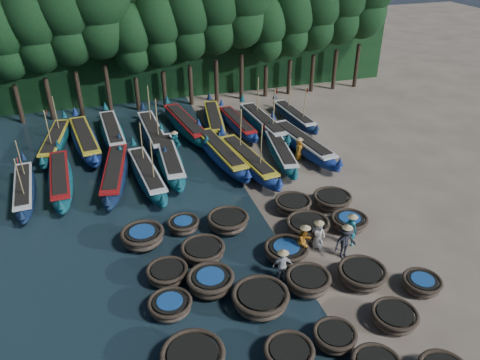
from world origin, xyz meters
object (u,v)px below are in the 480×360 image
object	(u,v)px
fisherman_4	(283,264)
coracle_17	(286,251)
coracle_22	(228,221)
fisherman_2	(304,241)
coracle_16	(203,251)
long_boat_9	(55,142)
long_boat_5	(221,153)
fisherman_0	(318,233)
coracle_8	(394,317)
long_boat_17	(294,116)
coracle_9	(422,284)
fisherman_6	(299,148)
coracle_15	(167,273)
coracle_11	(211,282)
coracle_19	(349,222)
long_boat_3	(147,174)
coracle_23	(293,204)
fisherman_1	(351,228)
long_boat_6	(248,160)
long_boat_15	(237,123)
long_boat_4	(170,160)
coracle_6	(289,354)
coracle_10	(170,306)
long_boat_14	(214,120)
coracle_20	(143,237)
long_boat_8	(302,144)
long_boat_12	(153,133)
coracle_12	(260,299)
fisherman_3	(346,241)
coracle_18	(308,227)
coracle_13	(308,281)
coracle_24	(332,200)
fisherman_5	(175,142)
long_boat_0	(24,190)
long_boat_1	(60,179)
long_boat_10	(85,140)
long_boat_13	(185,124)
long_boat_2	(115,173)
coracle_5	(193,358)
long_boat_7	(281,152)
coracle_21	(183,225)
long_boat_16	(263,123)

from	to	relation	value
fisherman_4	coracle_17	bearing A→B (deg)	-110.24
coracle_22	fisherman_2	size ratio (longest dim) A/B	1.37
coracle_16	long_boat_9	bearing A→B (deg)	114.88
long_boat_5	fisherman_0	world-z (taller)	fisherman_0
coracle_8	long_boat_17	size ratio (longest dim) A/B	0.25
coracle_9	fisherman_6	size ratio (longest dim) A/B	1.00
coracle_15	coracle_11	bearing A→B (deg)	-35.66
coracle_19	long_boat_3	size ratio (longest dim) A/B	0.27
coracle_23	fisherman_1	world-z (taller)	fisherman_1
long_boat_6	long_boat_15	size ratio (longest dim) A/B	1.15
long_boat_4	coracle_6	bearing A→B (deg)	-83.19
coracle_10	coracle_15	distance (m)	2.01
coracle_22	long_boat_14	bearing A→B (deg)	78.08
long_boat_3	fisherman_2	world-z (taller)	long_boat_3
coracle_20	long_boat_8	xyz separation A→B (m)	(12.05, 7.36, 0.11)
fisherman_0	fisherman_1	bearing A→B (deg)	25.29
coracle_19	long_boat_12	xyz separation A→B (m)	(-8.16, 14.29, 0.19)
coracle_12	fisherman_3	size ratio (longest dim) A/B	1.45
long_boat_5	coracle_18	bearing A→B (deg)	-84.96
coracle_13	long_boat_15	size ratio (longest dim) A/B	0.31
coracle_15	fisherman_3	distance (m)	8.52
coracle_20	fisherman_1	distance (m)	10.42
coracle_17	coracle_24	size ratio (longest dim) A/B	0.85
fisherman_5	coracle_22	bearing A→B (deg)	-20.92
long_boat_0	long_boat_4	distance (m)	8.88
coracle_6	coracle_24	distance (m)	11.20
long_boat_8	coracle_20	bearing A→B (deg)	-156.48
coracle_19	fisherman_6	distance (m)	8.28
coracle_15	fisherman_3	xyz separation A→B (m)	(8.45, -0.95, 0.53)
coracle_12	long_boat_17	bearing A→B (deg)	62.66
long_boat_1	long_boat_10	bearing A→B (deg)	71.02
long_boat_13	long_boat_15	xyz separation A→B (m)	(3.91, -0.79, -0.11)
long_boat_9	fisherman_6	distance (m)	17.10
coracle_8	long_boat_9	world-z (taller)	long_boat_9
coracle_22	fisherman_6	bearing A→B (deg)	42.75
long_boat_0	long_boat_14	world-z (taller)	long_boat_0
long_boat_3	long_boat_15	bearing A→B (deg)	32.84
coracle_19	long_boat_2	bearing A→B (deg)	141.66
coracle_18	long_boat_8	size ratio (longest dim) A/B	0.29
long_boat_10	coracle_19	bearing A→B (deg)	-55.55
coracle_19	long_boat_10	xyz separation A→B (m)	(-12.95, 14.55, 0.20)
long_boat_2	fisherman_6	distance (m)	12.10
coracle_8	long_boat_2	xyz separation A→B (m)	(-9.76, 15.44, 0.22)
coracle_5	long_boat_0	distance (m)	16.16
long_boat_2	long_boat_7	size ratio (longest dim) A/B	1.12
coracle_15	fisherman_1	world-z (taller)	fisherman_1
long_boat_3	fisherman_1	distance (m)	12.94
fisherman_0	coracle_9	bearing A→B (deg)	-19.88
long_boat_15	coracle_21	bearing A→B (deg)	-123.49
coracle_6	long_boat_16	xyz separation A→B (m)	(6.49, 20.51, 0.19)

